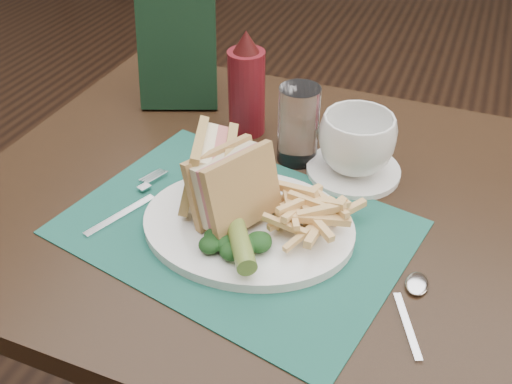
% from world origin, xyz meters
% --- Properties ---
extents(floor, '(7.00, 7.00, 0.00)m').
position_xyz_m(floor, '(0.00, 0.00, 0.00)').
color(floor, black).
rests_on(floor, ground).
extents(table_main, '(0.90, 0.75, 0.75)m').
position_xyz_m(table_main, '(0.00, -0.50, 0.38)').
color(table_main, black).
rests_on(table_main, ground).
extents(placemat, '(0.52, 0.42, 0.00)m').
position_xyz_m(placemat, '(-0.00, -0.60, 0.75)').
color(placemat, '#1A5549').
rests_on(placemat, table_main).
extents(plate, '(0.32, 0.27, 0.01)m').
position_xyz_m(plate, '(0.01, -0.60, 0.76)').
color(plate, white).
rests_on(plate, placemat).
extents(sandwich_half_a, '(0.11, 0.13, 0.11)m').
position_xyz_m(sandwich_half_a, '(-0.07, -0.58, 0.82)').
color(sandwich_half_a, tan).
rests_on(sandwich_half_a, plate).
extents(sandwich_half_b, '(0.12, 0.14, 0.11)m').
position_xyz_m(sandwich_half_b, '(-0.02, -0.59, 0.82)').
color(sandwich_half_b, tan).
rests_on(sandwich_half_b, plate).
extents(kale_garnish, '(0.11, 0.08, 0.03)m').
position_xyz_m(kale_garnish, '(0.02, -0.65, 0.78)').
color(kale_garnish, black).
rests_on(kale_garnish, plate).
extents(pickle_spear, '(0.09, 0.12, 0.03)m').
position_xyz_m(pickle_spear, '(0.03, -0.65, 0.79)').
color(pickle_spear, olive).
rests_on(pickle_spear, plate).
extents(fries_pile, '(0.18, 0.20, 0.05)m').
position_xyz_m(fries_pile, '(0.09, -0.58, 0.79)').
color(fries_pile, '#F0C278').
rests_on(fries_pile, plate).
extents(fork, '(0.09, 0.17, 0.01)m').
position_xyz_m(fork, '(-0.17, -0.61, 0.76)').
color(fork, silver).
rests_on(fork, placemat).
extents(spoon, '(0.09, 0.15, 0.01)m').
position_xyz_m(spoon, '(0.25, -0.66, 0.76)').
color(spoon, silver).
rests_on(spoon, table_main).
extents(saucer, '(0.18, 0.18, 0.01)m').
position_xyz_m(saucer, '(0.12, -0.40, 0.76)').
color(saucer, white).
rests_on(saucer, table_main).
extents(coffee_cup, '(0.17, 0.17, 0.09)m').
position_xyz_m(coffee_cup, '(0.12, -0.40, 0.81)').
color(coffee_cup, white).
rests_on(coffee_cup, saucer).
extents(drinking_glass, '(0.08, 0.08, 0.13)m').
position_xyz_m(drinking_glass, '(0.02, -0.40, 0.81)').
color(drinking_glass, white).
rests_on(drinking_glass, table_main).
extents(ketchup_bottle, '(0.08, 0.08, 0.19)m').
position_xyz_m(ketchup_bottle, '(-0.09, -0.35, 0.84)').
color(ketchup_bottle, '#5C0F17').
rests_on(ketchup_bottle, table_main).
extents(check_presenter, '(0.17, 0.13, 0.23)m').
position_xyz_m(check_presenter, '(-0.25, -0.29, 0.86)').
color(check_presenter, black).
rests_on(check_presenter, table_main).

